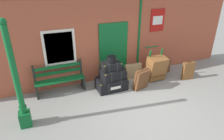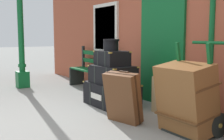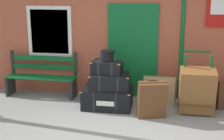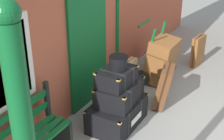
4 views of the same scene
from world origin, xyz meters
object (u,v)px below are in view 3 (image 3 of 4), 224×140
(round_hatbox, at_px, (107,55))
(large_brown_trunk, at_px, (197,91))
(porters_trolley, at_px, (196,98))
(steamer_trunk_middle, at_px, (110,81))
(platform_bench, at_px, (42,77))
(steamer_trunk_base, at_px, (107,98))
(suitcase_beige, at_px, (159,91))
(suitcase_caramel, at_px, (152,100))
(steamer_trunk_top, at_px, (107,67))

(round_hatbox, bearing_deg, large_brown_trunk, -0.66)
(porters_trolley, bearing_deg, round_hatbox, -175.12)
(steamer_trunk_middle, height_order, porters_trolley, porters_trolley)
(platform_bench, bearing_deg, large_brown_trunk, -9.44)
(round_hatbox, height_order, porters_trolley, round_hatbox)
(platform_bench, distance_m, steamer_trunk_base, 1.73)
(steamer_trunk_base, height_order, suitcase_beige, suitcase_beige)
(round_hatbox, relative_size, suitcase_caramel, 0.39)
(platform_bench, bearing_deg, steamer_trunk_top, -17.99)
(suitcase_beige, bearing_deg, porters_trolley, -18.30)
(porters_trolley, bearing_deg, steamer_trunk_top, -175.81)
(platform_bench, xyz_separation_m, large_brown_trunk, (3.42, -0.57, 0.02))
(platform_bench, relative_size, large_brown_trunk, 1.71)
(steamer_trunk_base, bearing_deg, suitcase_caramel, -24.15)
(porters_trolley, height_order, suitcase_beige, porters_trolley)
(steamer_trunk_top, xyz_separation_m, porters_trolley, (1.80, 0.13, -0.60))
(suitcase_beige, bearing_deg, steamer_trunk_top, -160.46)
(porters_trolley, bearing_deg, large_brown_trunk, -90.00)
(steamer_trunk_middle, bearing_deg, large_brown_trunk, -0.70)
(round_hatbox, bearing_deg, steamer_trunk_base, 70.25)
(steamer_trunk_top, height_order, suitcase_caramel, steamer_trunk_top)
(large_brown_trunk, height_order, suitcase_beige, large_brown_trunk)
(suitcase_beige, bearing_deg, platform_bench, 176.80)
(suitcase_caramel, distance_m, suitcase_beige, 0.82)
(suitcase_caramel, relative_size, suitcase_beige, 1.12)
(suitcase_caramel, bearing_deg, steamer_trunk_top, 155.36)
(suitcase_caramel, bearing_deg, porters_trolley, 33.41)
(steamer_trunk_base, relative_size, steamer_trunk_middle, 1.20)
(round_hatbox, xyz_separation_m, porters_trolley, (1.79, 0.15, -0.85))
(round_hatbox, height_order, suitcase_caramel, round_hatbox)
(steamer_trunk_middle, distance_m, suitcase_beige, 1.11)
(suitcase_caramel, height_order, suitcase_beige, suitcase_caramel)
(round_hatbox, relative_size, large_brown_trunk, 0.32)
(platform_bench, xyz_separation_m, steamer_trunk_middle, (1.68, -0.55, 0.14))
(steamer_trunk_top, distance_m, round_hatbox, 0.25)
(platform_bench, xyz_separation_m, steamer_trunk_base, (1.62, -0.54, -0.23))
(platform_bench, relative_size, steamer_trunk_base, 1.58)
(steamer_trunk_middle, relative_size, round_hatbox, 2.83)
(suitcase_beige, bearing_deg, large_brown_trunk, -29.53)
(large_brown_trunk, xyz_separation_m, suitcase_caramel, (-0.85, -0.39, -0.09))
(round_hatbox, bearing_deg, platform_bench, 161.35)
(steamer_trunk_base, bearing_deg, steamer_trunk_middle, -9.60)
(steamer_trunk_base, height_order, round_hatbox, round_hatbox)
(steamer_trunk_base, bearing_deg, platform_bench, 161.68)
(round_hatbox, distance_m, suitcase_beige, 1.40)
(platform_bench, height_order, porters_trolley, porters_trolley)
(large_brown_trunk, bearing_deg, suitcase_beige, 150.47)
(large_brown_trunk, height_order, suitcase_caramel, large_brown_trunk)
(steamer_trunk_top, bearing_deg, suitcase_beige, 19.54)
(steamer_trunk_top, height_order, suitcase_beige, steamer_trunk_top)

